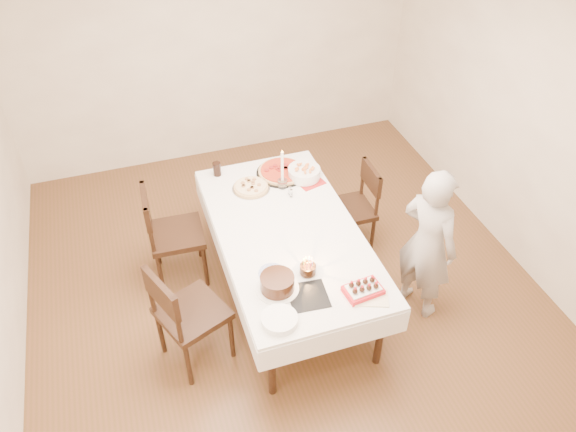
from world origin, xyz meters
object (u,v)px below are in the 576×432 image
object	(u,v)px
pizza_white	(251,187)
pizza_pepperoni	(282,171)
chair_left_savory	(177,234)
chair_left_dessert	(192,313)
taper_candle	(282,169)
cola_glass	(217,169)
person	(428,244)
pasta_bowl	(304,173)
chair_right_savory	(349,209)
layer_cake	(277,283)
strawberry_box	(363,289)
birthday_cake	(308,266)
dining_table	(288,263)

from	to	relation	value
pizza_white	pizza_pepperoni	bearing A→B (deg)	23.32
chair_left_savory	chair_left_dessert	size ratio (longest dim) A/B	0.99
chair_left_dessert	taper_candle	distance (m)	1.51
taper_candle	cola_glass	size ratio (longest dim) A/B	2.97
person	pasta_bowl	xyz separation A→B (m)	(-0.66, 1.14, 0.08)
chair_right_savory	person	xyz separation A→B (m)	(0.28, -0.91, 0.27)
chair_right_savory	pizza_pepperoni	xyz separation A→B (m)	(-0.56, 0.37, 0.32)
cola_glass	layer_cake	bearing A→B (deg)	-86.40
taper_candle	pizza_white	bearing A→B (deg)	168.60
chair_left_dessert	cola_glass	distance (m)	1.49
strawberry_box	birthday_cake	bearing A→B (deg)	135.36
dining_table	chair_left_dessert	xyz separation A→B (m)	(-0.91, -0.41, 0.13)
chair_left_dessert	person	distance (m)	1.96
pasta_bowl	strawberry_box	size ratio (longest dim) A/B	1.08
person	pizza_pepperoni	world-z (taller)	person
pizza_pepperoni	cola_glass	size ratio (longest dim) A/B	3.49
pasta_bowl	birthday_cake	distance (m)	1.23
pizza_white	layer_cake	distance (m)	1.24
pizza_pepperoni	chair_left_savory	bearing A→B (deg)	-166.66
layer_cake	strawberry_box	world-z (taller)	layer_cake
pizza_pepperoni	strawberry_box	size ratio (longest dim) A/B	1.72
layer_cake	birthday_cake	bearing A→B (deg)	16.71
chair_left_savory	layer_cake	bearing A→B (deg)	120.22
chair_left_dessert	pasta_bowl	size ratio (longest dim) A/B	3.39
chair_left_dessert	strawberry_box	xyz separation A→B (m)	(1.21, -0.42, 0.28)
chair_right_savory	taper_candle	size ratio (longest dim) A/B	2.24
dining_table	chair_right_savory	distance (m)	0.87
dining_table	cola_glass	xyz separation A→B (m)	(-0.38, 0.95, 0.44)
pizza_white	pasta_bowl	distance (m)	0.52
cola_glass	birthday_cake	bearing A→B (deg)	-75.98
cola_glass	strawberry_box	distance (m)	1.91
cola_glass	pasta_bowl	bearing A→B (deg)	-21.55
taper_candle	layer_cake	distance (m)	1.26
pizza_white	pasta_bowl	bearing A→B (deg)	1.70
chair_left_savory	pizza_white	xyz separation A→B (m)	(0.73, 0.11, 0.27)
dining_table	layer_cake	distance (m)	0.79
cola_glass	dining_table	bearing A→B (deg)	-68.38
chair_right_savory	taper_candle	bearing A→B (deg)	165.92
pasta_bowl	birthday_cake	size ratio (longest dim) A/B	2.20
layer_cake	birthday_cake	xyz separation A→B (m)	(0.27, 0.08, 0.02)
taper_candle	cola_glass	distance (m)	0.65
chair_right_savory	cola_glass	world-z (taller)	chair_right_savory
dining_table	layer_cake	bearing A→B (deg)	-115.36
dining_table	pizza_white	xyz separation A→B (m)	(-0.14, 0.64, 0.40)
dining_table	chair_left_savory	size ratio (longest dim) A/B	2.14
chair_left_savory	chair_right_savory	bearing A→B (deg)	178.67
person	pasta_bowl	distance (m)	1.32
taper_candle	layer_cake	xyz separation A→B (m)	(-0.42, -1.18, -0.14)
person	taper_candle	bearing A→B (deg)	16.41
chair_right_savory	pizza_pepperoni	bearing A→B (deg)	147.51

